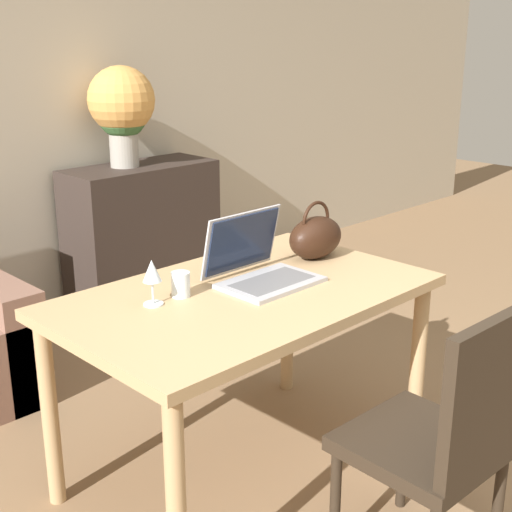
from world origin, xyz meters
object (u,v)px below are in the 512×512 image
wine_glass (152,274)px  drinking_glass (181,284)px  chair (445,433)px  laptop (257,263)px  handbag (316,237)px  flower_vase (122,107)px

wine_glass → drinking_glass: bearing=-1.4°
chair → laptop: (0.05, 0.86, 0.33)m
laptop → handbag: bearing=4.4°
laptop → wine_glass: 0.44m
chair → handbag: (0.42, 0.89, 0.35)m
laptop → drinking_glass: bearing=167.7°
chair → wine_glass: 1.07m
drinking_glass → handbag: 0.68m
drinking_glass → wine_glass: (-0.12, 0.00, 0.07)m
wine_glass → chair: bearing=-67.6°
flower_vase → laptop: bearing=-109.5°
drinking_glass → chair: bearing=-74.1°
chair → wine_glass: (-0.38, 0.93, 0.38)m
laptop → wine_glass: (-0.43, 0.07, 0.05)m
drinking_glass → flower_vase: flower_vase is taller
drinking_glass → flower_vase: (0.93, 1.67, 0.43)m
chair → laptop: 0.92m
handbag → wine_glass: bearing=176.9°
wine_glass → handbag: size_ratio=0.61×
chair → flower_vase: size_ratio=1.54×
chair → laptop: size_ratio=2.48×
handbag → flower_vase: 1.77m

